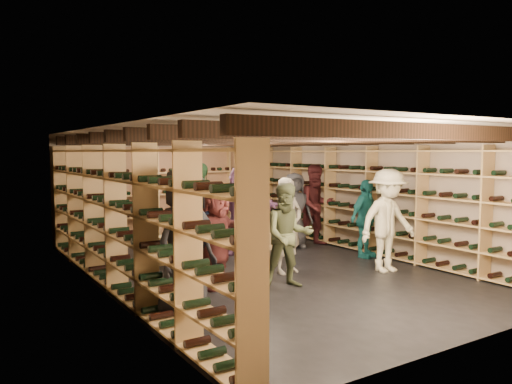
{
  "coord_description": "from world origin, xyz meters",
  "views": [
    {
      "loc": [
        -4.7,
        -7.16,
        2.04
      ],
      "look_at": [
        -0.03,
        0.2,
        1.33
      ],
      "focal_mm": 35.0,
      "sensor_mm": 36.0,
      "label": 1
    }
  ],
  "objects": [
    {
      "name": "ground",
      "position": [
        0.0,
        0.0,
        0.0
      ],
      "size": [
        8.0,
        8.0,
        0.0
      ],
      "primitive_type": "plane",
      "color": "black",
      "rests_on": "ground"
    },
    {
      "name": "walls",
      "position": [
        0.0,
        0.0,
        1.2
      ],
      "size": [
        5.52,
        8.02,
        2.4
      ],
      "color": "tan",
      "rests_on": "ground"
    },
    {
      "name": "ceiling",
      "position": [
        0.0,
        0.0,
        2.4
      ],
      "size": [
        5.5,
        8.0,
        0.01
      ],
      "primitive_type": "cube",
      "color": "beige",
      "rests_on": "walls"
    },
    {
      "name": "ceiling_joists",
      "position": [
        0.0,
        0.0,
        2.26
      ],
      "size": [
        5.4,
        7.12,
        0.18
      ],
      "color": "black",
      "rests_on": "ground"
    },
    {
      "name": "wine_rack_left",
      "position": [
        -2.57,
        0.0,
        1.08
      ],
      "size": [
        0.32,
        7.5,
        2.15
      ],
      "color": "tan",
      "rests_on": "ground"
    },
    {
      "name": "wine_rack_right",
      "position": [
        2.57,
        0.0,
        1.08
      ],
      "size": [
        0.32,
        7.5,
        2.15
      ],
      "color": "tan",
      "rests_on": "ground"
    },
    {
      "name": "wine_rack_back",
      "position": [
        0.0,
        3.83,
        1.07
      ],
      "size": [
        4.7,
        0.3,
        2.15
      ],
      "color": "tan",
      "rests_on": "ground"
    },
    {
      "name": "crate_stack_left",
      "position": [
        -1.44,
        1.3,
        0.26
      ],
      "size": [
        0.52,
        0.36,
        0.51
      ],
      "rotation": [
        0.0,
        0.0,
        -0.06
      ],
      "color": "tan",
      "rests_on": "ground"
    },
    {
      "name": "crate_stack_right",
      "position": [
        1.11,
        1.49,
        0.26
      ],
      "size": [
        0.56,
        0.44,
        0.51
      ],
      "rotation": [
        0.0,
        0.0,
        0.24
      ],
      "color": "tan",
      "rests_on": "ground"
    },
    {
      "name": "crate_loose",
      "position": [
        -0.26,
        2.27,
        0.09
      ],
      "size": [
        0.56,
        0.43,
        0.17
      ],
      "primitive_type": "cube",
      "rotation": [
        0.0,
        0.0,
        0.21
      ],
      "color": "tan",
      "rests_on": "ground"
    },
    {
      "name": "person_0",
      "position": [
        -2.18,
        -1.54,
        0.92
      ],
      "size": [
        1.06,
        0.88,
        1.85
      ],
      "primitive_type": "imported",
      "rotation": [
        0.0,
        0.0,
        0.39
      ],
      "color": "black",
      "rests_on": "ground"
    },
    {
      "name": "person_1",
      "position": [
        -0.71,
        -0.77,
        0.87
      ],
      "size": [
        0.74,
        0.61,
        1.75
      ],
      "primitive_type": "imported",
      "rotation": [
        0.0,
        0.0,
        0.34
      ],
      "color": "black",
      "rests_on": "ground"
    },
    {
      "name": "person_2",
      "position": [
        -0.34,
        -1.18,
        0.79
      ],
      "size": [
        0.94,
        0.85,
        1.57
      ],
      "primitive_type": "imported",
      "rotation": [
        0.0,
        0.0,
        -0.4
      ],
      "color": "#4C5535",
      "rests_on": "ground"
    },
    {
      "name": "person_3",
      "position": [
        1.67,
        -1.28,
        0.87
      ],
      "size": [
        1.17,
        0.72,
        1.75
      ],
      "primitive_type": "imported",
      "rotation": [
        0.0,
        0.0,
        -0.07
      ],
      "color": "#EEE8BA",
      "rests_on": "ground"
    },
    {
      "name": "person_4",
      "position": [
        2.18,
        -0.24,
        0.75
      ],
      "size": [
        0.94,
        0.56,
        1.51
      ],
      "primitive_type": "imported",
      "rotation": [
        0.0,
        0.0,
        0.24
      ],
      "color": "#1E7778",
      "rests_on": "ground"
    },
    {
      "name": "person_5",
      "position": [
        -1.24,
        -0.62,
        0.77
      ],
      "size": [
        1.49,
        0.96,
        1.54
      ],
      "primitive_type": "imported",
      "rotation": [
        0.0,
        0.0,
        0.39
      ],
      "color": "brown",
      "rests_on": "ground"
    },
    {
      "name": "person_6",
      "position": [
        -1.16,
        -0.07,
        0.75
      ],
      "size": [
        0.85,
        0.7,
        1.5
      ],
      "primitive_type": "imported",
      "rotation": [
        0.0,
        0.0,
        -0.36
      ],
      "color": "#1B2644",
      "rests_on": "ground"
    },
    {
      "name": "person_7",
      "position": [
        0.19,
        -0.45,
        0.8
      ],
      "size": [
        0.64,
        0.48,
        1.61
      ],
      "primitive_type": "imported",
      "rotation": [
        0.0,
        0.0,
        0.18
      ],
      "color": "gray",
      "rests_on": "ground"
    },
    {
      "name": "person_8",
      "position": [
        2.18,
        1.23,
        0.88
      ],
      "size": [
        0.99,
        0.85,
        1.76
      ],
      "primitive_type": "imported",
      "rotation": [
        0.0,
        0.0,
        -0.24
      ],
      "color": "#43181A",
      "rests_on": "ground"
    },
    {
      "name": "person_9",
      "position": [
        -1.03,
        0.46,
        0.74
      ],
      "size": [
        1.08,
        0.82,
        1.48
      ],
      "primitive_type": "imported",
      "rotation": [
        0.0,
        0.0,
        0.32
      ],
      "color": "#9E968F",
      "rests_on": "ground"
    },
    {
      "name": "person_10",
      "position": [
        -0.6,
        1.3,
        0.92
      ],
      "size": [
        1.17,
        0.81,
        1.84
      ],
      "primitive_type": "imported",
      "rotation": [
        0.0,
        0.0,
        0.38
      ],
      "color": "#234C29",
      "rests_on": "ground"
    },
    {
      "name": "person_11",
      "position": [
        0.32,
        1.3,
        0.89
      ],
      "size": [
        1.73,
        1.03,
        1.77
      ],
      "primitive_type": "imported",
      "rotation": [
        0.0,
        0.0,
        -0.33
      ],
      "color": "#8A568A",
      "rests_on": "ground"
    },
    {
      "name": "person_12",
      "position": [
        1.63,
        1.3,
        0.8
      ],
      "size": [
        0.89,
        0.7,
        1.6
      ],
      "primitive_type": "imported",
      "rotation": [
        0.0,
        0.0,
        -0.28
      ],
      "color": "#303135",
      "rests_on": "ground"
    }
  ]
}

